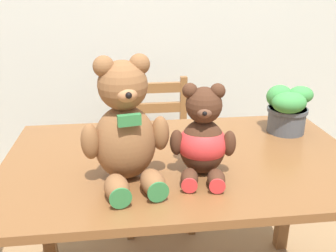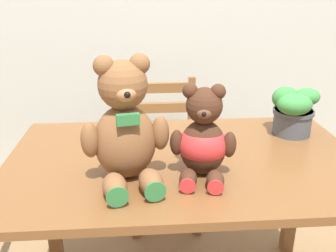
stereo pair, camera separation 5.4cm
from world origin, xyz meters
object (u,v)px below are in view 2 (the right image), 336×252
at_px(teddy_bear_right, 203,140).
at_px(potted_plant, 293,111).
at_px(wooden_chair_behind, 164,151).
at_px(teddy_bear_left, 125,128).

bearing_deg(teddy_bear_right, potted_plant, -133.58).
distance_m(wooden_chair_behind, teddy_bear_left, 1.08).
xyz_separation_m(teddy_bear_left, teddy_bear_right, (0.26, 0.01, -0.05)).
bearing_deg(potted_plant, teddy_bear_right, -143.56).
height_order(teddy_bear_right, potted_plant, teddy_bear_right).
bearing_deg(potted_plant, teddy_bear_left, -154.46).
distance_m(wooden_chair_behind, potted_plant, 0.90).
relative_size(wooden_chair_behind, potted_plant, 4.18).
bearing_deg(teddy_bear_right, teddy_bear_left, 11.50).
distance_m(teddy_bear_right, potted_plant, 0.56).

